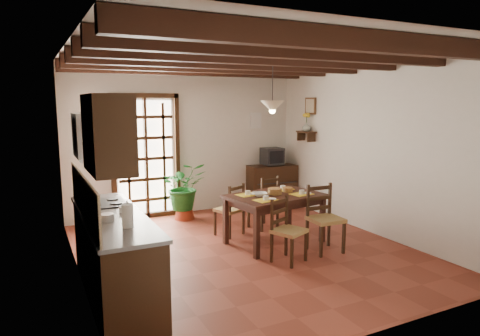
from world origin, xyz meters
TOP-DOWN VIEW (x-y plane):
  - ground_plane at (0.00, 0.00)m, footprint 5.00×5.00m
  - room_shell at (0.00, 0.00)m, footprint 4.52×5.02m
  - ceiling_beams at (0.00, 0.00)m, footprint 4.50×4.34m
  - french_door at (-0.80, 2.45)m, footprint 1.26×0.11m
  - kitchen_counter at (-1.96, -0.60)m, footprint 0.64×2.25m
  - upper_cabinet at (-2.08, -1.30)m, footprint 0.35×0.80m
  - range_hood at (-2.05, -0.05)m, footprint 0.38×0.60m
  - counter_items at (-1.95, -0.51)m, footprint 0.50×1.43m
  - dining_table at (0.55, 0.14)m, footprint 1.50×1.08m
  - chair_near_left at (0.31, -0.61)m, footprint 0.51×0.50m
  - chair_near_right at (1.00, -0.51)m, footprint 0.46×0.44m
  - chair_far_left at (0.11, 0.79)m, footprint 0.50×0.50m
  - chair_far_right at (0.79, 0.89)m, footprint 0.49×0.48m
  - table_setting at (0.55, 0.14)m, footprint 1.01×0.67m
  - table_bowl at (0.30, 0.15)m, footprint 0.26×0.26m
  - sideboard at (1.75, 2.23)m, footprint 1.02×0.54m
  - crt_tv at (1.75, 2.22)m, footprint 0.40×0.37m
  - fuse_box at (1.50, 2.48)m, footprint 0.25×0.03m
  - plant_pot at (-0.23, 2.02)m, footprint 0.37×0.37m
  - potted_plant at (-0.23, 2.02)m, footprint 2.18×1.92m
  - wall_shelf at (2.14, 1.60)m, footprint 0.20×0.42m
  - shelf_vase at (2.14, 1.60)m, footprint 0.15×0.15m
  - shelf_flowers at (2.14, 1.60)m, footprint 0.14×0.14m
  - framed_picture at (2.22, 1.60)m, footprint 0.03×0.32m
  - pendant_lamp at (0.55, 0.24)m, footprint 0.36×0.36m

SIDE VIEW (x-z plane):
  - ground_plane at x=0.00m, z-range 0.00..0.00m
  - plant_pot at x=-0.23m, z-range 0.00..0.22m
  - chair_far_left at x=0.11m, z-range -0.16..0.69m
  - chair_near_left at x=0.31m, z-range -0.16..0.70m
  - chair_far_right at x=0.79m, z-range -0.17..0.74m
  - chair_near_right at x=1.00m, z-range -0.18..0.78m
  - sideboard at x=1.75m, z-range 0.00..0.84m
  - kitchen_counter at x=-1.96m, z-range -0.22..1.16m
  - potted_plant at x=-0.23m, z-range -0.56..1.70m
  - dining_table at x=0.55m, z-range 0.28..1.03m
  - table_setting at x=0.55m, z-range 0.73..0.82m
  - table_bowl at x=0.30m, z-range 0.75..0.80m
  - counter_items at x=-1.95m, z-range 0.83..1.08m
  - crt_tv at x=1.75m, z-range 0.86..1.20m
  - french_door at x=-0.80m, z-range 0.02..2.34m
  - wall_shelf at x=2.14m, z-range 1.41..1.61m
  - shelf_vase at x=2.14m, z-range 1.57..1.73m
  - range_hood at x=-2.05m, z-range 1.46..2.00m
  - fuse_box at x=1.50m, z-range 1.59..1.91m
  - room_shell at x=0.00m, z-range 0.41..3.22m
  - upper_cabinet at x=-2.08m, z-range 1.50..2.20m
  - shelf_flowers at x=2.14m, z-range 1.68..2.04m
  - framed_picture at x=2.22m, z-range 1.89..2.21m
  - pendant_lamp at x=0.55m, z-range 1.66..2.50m
  - ceiling_beams at x=0.00m, z-range 2.59..2.79m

